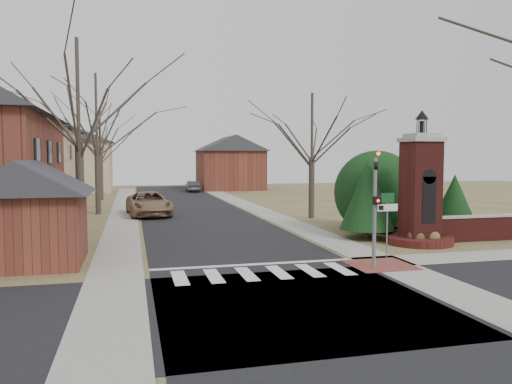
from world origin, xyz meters
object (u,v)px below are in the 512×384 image
object	(u,v)px
traffic_signal_pole	(375,201)
brick_gate_monument	(420,199)
pickup_truck	(149,204)
distant_car	(193,186)
sign_post	(387,212)

from	to	relation	value
traffic_signal_pole	brick_gate_monument	size ratio (longest dim) A/B	0.69
pickup_truck	distant_car	xyz separation A→B (m)	(6.02, 23.93, -0.20)
brick_gate_monument	pickup_truck	distance (m)	19.72
sign_post	brick_gate_monument	xyz separation A→B (m)	(3.41, 3.01, 0.22)
pickup_truck	traffic_signal_pole	bearing A→B (deg)	-73.46
pickup_truck	distant_car	world-z (taller)	pickup_truck
sign_post	distant_car	size ratio (longest dim) A/B	0.69
sign_post	distant_car	distance (m)	42.34
brick_gate_monument	distant_car	xyz separation A→B (m)	(-6.38, 39.21, -1.51)
brick_gate_monument	distant_car	world-z (taller)	brick_gate_monument
traffic_signal_pole	distant_car	size ratio (longest dim) A/B	1.12
traffic_signal_pole	pickup_truck	bearing A→B (deg)	111.35
traffic_signal_pole	pickup_truck	size ratio (longest dim) A/B	0.73
traffic_signal_pole	brick_gate_monument	xyz separation A→B (m)	(4.70, 4.42, -0.42)
sign_post	pickup_truck	distance (m)	20.41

